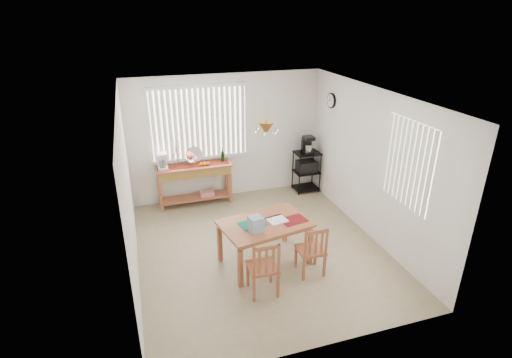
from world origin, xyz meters
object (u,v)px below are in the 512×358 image
object	(u,v)px
wire_cart	(306,168)
chair_left	(263,268)
chair_right	(312,250)
sideboard	(195,175)
dining_table	(265,227)
cart_items	(307,145)

from	to	relation	value
wire_cart	chair_left	world-z (taller)	wire_cart
wire_cart	chair_right	world-z (taller)	wire_cart
sideboard	dining_table	distance (m)	2.50
sideboard	cart_items	world-z (taller)	cart_items
wire_cart	chair_left	bearing A→B (deg)	-123.43
dining_table	chair_right	bearing A→B (deg)	-41.20
cart_items	dining_table	distance (m)	2.94
chair_left	cart_items	bearing A→B (deg)	56.65
sideboard	chair_right	distance (m)	3.17
cart_items	dining_table	xyz separation A→B (m)	(-1.74, -2.33, -0.43)
sideboard	chair_left	world-z (taller)	chair_left
cart_items	chair_left	bearing A→B (deg)	-123.35
cart_items	chair_left	xyz separation A→B (m)	(-2.01, -3.05, -0.63)
wire_cart	dining_table	bearing A→B (deg)	-126.96
dining_table	chair_left	size ratio (longest dim) A/B	1.68
cart_items	chair_right	bearing A→B (deg)	-112.47
dining_table	chair_right	world-z (taller)	chair_right
wire_cart	dining_table	size ratio (longest dim) A/B	0.61
chair_left	chair_right	bearing A→B (deg)	14.78
cart_items	chair_right	size ratio (longest dim) A/B	0.44
wire_cart	chair_left	xyz separation A→B (m)	(-2.01, -3.04, -0.11)
wire_cart	chair_right	xyz separation A→B (m)	(-1.17, -2.82, -0.13)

